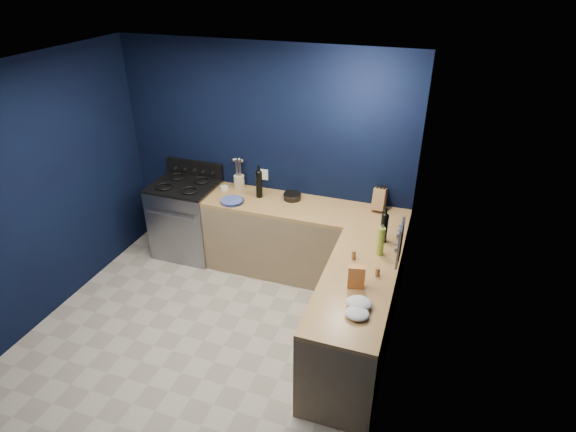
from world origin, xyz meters
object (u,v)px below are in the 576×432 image
at_px(utensil_crock, 239,182).
at_px(knife_block, 380,199).
at_px(gas_range, 188,220).
at_px(plate_stack, 232,201).
at_px(crouton_bag, 356,277).

distance_m(utensil_crock, knife_block, 1.69).
height_order(gas_range, plate_stack, plate_stack).
distance_m(plate_stack, utensil_crock, 0.40).
distance_m(gas_range, crouton_bag, 2.73).
height_order(gas_range, knife_block, knife_block).
xyz_separation_m(gas_range, knife_block, (2.32, 0.25, 0.56)).
relative_size(plate_stack, knife_block, 1.06).
height_order(plate_stack, knife_block, knife_block).
bearing_deg(knife_block, plate_stack, -163.72).
bearing_deg(utensil_crock, knife_block, 0.36).
bearing_deg(crouton_bag, plate_stack, 135.46).
distance_m(knife_block, crouton_bag, 1.49).
relative_size(gas_range, utensil_crock, 5.83).
bearing_deg(knife_block, gas_range, -171.54).
distance_m(gas_range, plate_stack, 0.86).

